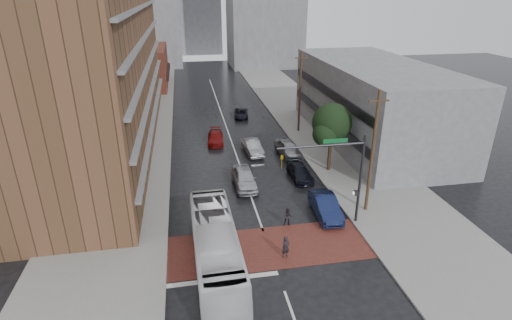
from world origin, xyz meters
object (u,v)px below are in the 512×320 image
object	(u,v)px
car_travel_a	(244,178)
car_travel_b	(252,147)
suv_travel	(241,114)
car_parked_mid	(300,172)
transit_bus	(216,247)
car_travel_c	(216,138)
pedestrian_a	(286,247)
car_parked_far	(288,148)
pedestrian_b	(288,217)
car_parked_near	(325,206)

from	to	relation	value
car_travel_a	car_travel_b	world-z (taller)	car_travel_a
suv_travel	car_parked_mid	xyz separation A→B (m)	(2.66, -20.45, 0.07)
transit_bus	car_parked_mid	distance (m)	14.90
car_travel_c	car_parked_mid	xyz separation A→B (m)	(7.07, -11.00, -0.02)
car_travel_a	car_parked_mid	world-z (taller)	car_travel_a
pedestrian_a	car_travel_b	distance (m)	18.58
car_travel_c	car_parked_far	xyz separation A→B (m)	(7.43, -5.31, 0.17)
car_parked_far	pedestrian_b	bearing A→B (deg)	-111.03
pedestrian_b	suv_travel	size ratio (longest dim) A/B	0.37
car_travel_c	suv_travel	size ratio (longest dim) A/B	1.11
car_travel_a	pedestrian_b	bearing A→B (deg)	-73.09
transit_bus	car_parked_near	world-z (taller)	transit_bus
car_travel_c	suv_travel	world-z (taller)	car_travel_c
pedestrian_a	car_travel_b	bearing A→B (deg)	69.40
pedestrian_b	car_parked_far	world-z (taller)	car_parked_far
transit_bus	pedestrian_a	bearing A→B (deg)	1.88
pedestrian_a	car_travel_c	distance (m)	22.76
car_travel_c	car_parked_far	size ratio (longest dim) A/B	0.93
suv_travel	car_parked_mid	bearing A→B (deg)	-74.94
transit_bus	car_travel_b	distance (m)	19.64
car_parked_mid	pedestrian_a	bearing A→B (deg)	-112.13
car_travel_a	suv_travel	size ratio (longest dim) A/B	1.22
pedestrian_a	pedestrian_b	distance (m)	3.92
car_travel_b	car_parked_far	world-z (taller)	car_parked_far
transit_bus	car_parked_near	size ratio (longest dim) A/B	2.34
car_travel_c	pedestrian_a	bearing A→B (deg)	-77.91
pedestrian_b	pedestrian_a	bearing A→B (deg)	-95.45
car_travel_b	transit_bus	bearing A→B (deg)	-112.31
car_travel_b	suv_travel	xyz separation A→B (m)	(0.72, 13.49, -0.18)
car_travel_a	car_parked_far	distance (m)	8.66
transit_bus	suv_travel	world-z (taller)	transit_bus
suv_travel	car_parked_mid	world-z (taller)	car_parked_mid
car_travel_b	car_parked_far	size ratio (longest dim) A/B	0.93
car_travel_a	suv_travel	distance (m)	21.37
transit_bus	car_travel_a	world-z (taller)	transit_bus
pedestrian_a	car_parked_far	bearing A→B (deg)	57.18
suv_travel	car_parked_far	distance (m)	15.07
car_parked_near	car_parked_far	distance (m)	12.53
car_travel_b	car_parked_far	xyz separation A→B (m)	(3.73, -1.27, 0.08)
car_travel_a	car_travel_b	size ratio (longest dim) A/B	1.10
car_travel_a	car_parked_near	xyz separation A→B (m)	(5.58, -6.10, -0.04)
pedestrian_a	car_parked_far	xyz separation A→B (m)	(4.67, 17.29, 0.03)
car_travel_b	car_parked_near	world-z (taller)	car_parked_near
car_parked_near	car_parked_mid	xyz separation A→B (m)	(-0.13, 6.83, -0.17)
pedestrian_a	car_parked_near	distance (m)	6.51
car_parked_near	transit_bus	bearing A→B (deg)	-148.80
pedestrian_a	car_travel_a	xyz separation A→B (m)	(-1.13, 10.86, 0.05)
transit_bus	pedestrian_a	size ratio (longest dim) A/B	7.16
car_parked_far	car_parked_mid	bearing A→B (deg)	-99.88
transit_bus	car_travel_b	size ratio (longest dim) A/B	2.51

